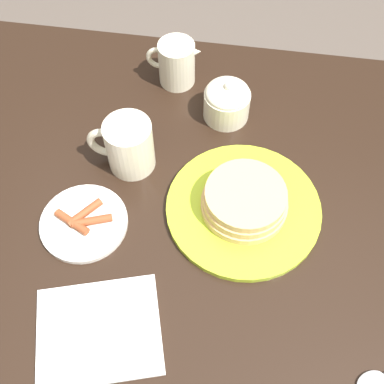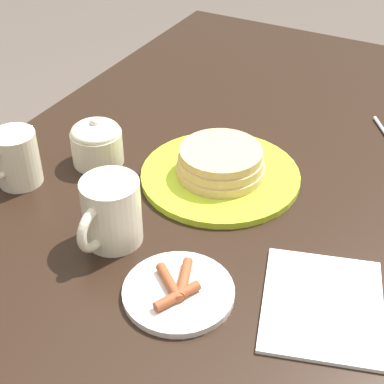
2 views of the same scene
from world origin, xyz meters
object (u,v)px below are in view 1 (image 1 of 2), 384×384
(creamer_pitcher, at_px, (177,62))
(side_plate_bacon, at_px, (84,222))
(sugar_bowl, at_px, (227,101))
(pancake_plate, at_px, (244,204))
(coffee_mug, at_px, (128,145))
(napkin, at_px, (99,331))

(creamer_pitcher, bearing_deg, side_plate_bacon, 74.26)
(sugar_bowl, bearing_deg, creamer_pitcher, -35.77)
(pancake_plate, xyz_separation_m, side_plate_bacon, (0.27, 0.07, -0.01))
(coffee_mug, bearing_deg, side_plate_bacon, 69.96)
(sugar_bowl, bearing_deg, coffee_mug, 41.23)
(pancake_plate, distance_m, sugar_bowl, 0.22)
(napkin, bearing_deg, coffee_mug, -86.30)
(pancake_plate, relative_size, sugar_bowl, 3.01)
(coffee_mug, relative_size, sugar_bowl, 1.35)
(coffee_mug, bearing_deg, pancake_plate, 161.86)
(side_plate_bacon, height_order, sugar_bowl, sugar_bowl)
(sugar_bowl, bearing_deg, side_plate_bacon, 52.91)
(pancake_plate, distance_m, coffee_mug, 0.23)
(napkin, bearing_deg, sugar_bowl, -107.17)
(pancake_plate, height_order, coffee_mug, coffee_mug)
(pancake_plate, bearing_deg, sugar_bowl, -75.54)
(coffee_mug, height_order, sugar_bowl, coffee_mug)
(side_plate_bacon, distance_m, napkin, 0.19)
(pancake_plate, height_order, side_plate_bacon, pancake_plate)
(pancake_plate, distance_m, napkin, 0.32)
(coffee_mug, distance_m, napkin, 0.33)
(pancake_plate, bearing_deg, creamer_pitcher, -60.47)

